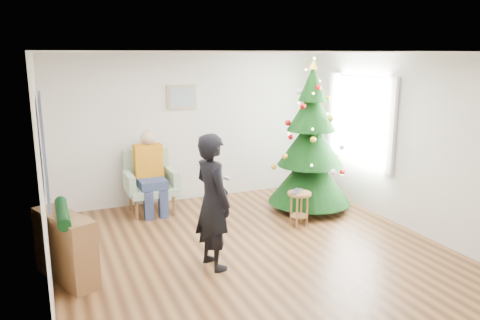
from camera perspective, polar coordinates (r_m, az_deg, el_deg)
name	(u,v)px	position (r m, az deg, el deg)	size (l,w,h in m)	color
floor	(251,249)	(6.45, 1.29, -10.76)	(5.00, 5.00, 0.00)	brown
ceiling	(252,52)	(5.91, 1.42, 13.01)	(5.00, 5.00, 0.00)	white
wall_back	(193,128)	(8.35, -5.75, 3.95)	(5.00, 5.00, 0.00)	silver
wall_front	(378,215)	(3.99, 16.42, -6.45)	(5.00, 5.00, 0.00)	silver
wall_left	(42,174)	(5.53, -22.96, -1.59)	(5.00, 5.00, 0.00)	silver
wall_right	(403,141)	(7.42, 19.24, 2.17)	(5.00, 5.00, 0.00)	silver
window_panel	(360,120)	(8.13, 14.48, 4.79)	(0.04, 1.30, 1.40)	white
curtains	(359,120)	(8.11, 14.31, 4.78)	(0.05, 1.75, 1.50)	white
christmas_tree	(311,144)	(7.82, 8.62, 1.93)	(1.38, 1.38, 2.49)	#3F2816
stool	(299,209)	(7.22, 7.22, -5.91)	(0.36, 0.36, 0.53)	brown
laptop	(300,192)	(7.14, 7.28, -3.84)	(0.29, 0.19, 0.02)	silver
armchair	(150,189)	(7.92, -10.87, -3.51)	(0.83, 0.75, 1.03)	#8FAA89
seated_person	(150,172)	(7.78, -10.86, -1.40)	(0.46, 0.66, 1.35)	navy
standing_man	(213,202)	(5.67, -3.34, -5.09)	(0.61, 0.40, 1.68)	black
game_controller	(227,178)	(5.63, -1.56, -2.25)	(0.04, 0.13, 0.04)	white
console	(66,247)	(5.84, -20.50, -9.94)	(0.30, 1.00, 0.80)	brown
garland	(62,213)	(5.70, -20.83, -6.04)	(0.14, 0.14, 0.90)	black
tapestry	(44,146)	(5.78, -22.81, 1.53)	(0.03, 1.50, 1.15)	black
framed_picture	(182,97)	(8.19, -7.11, 7.62)	(0.52, 0.05, 0.42)	tan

